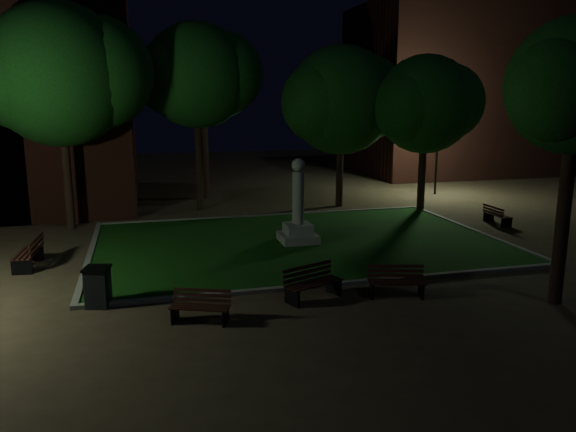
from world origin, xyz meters
The scene contains 18 objects.
ground centered at (0.00, 0.00, 0.00)m, with size 80.00×80.00×0.00m, color #4C3B29.
lawn centered at (0.00, 2.00, 0.04)m, with size 15.00×10.00×0.08m, color #154810.
lawn_kerb centered at (0.00, 2.00, 0.06)m, with size 15.40×10.40×0.12m.
monument centered at (0.00, 2.00, 0.96)m, with size 1.40×1.40×3.20m.
building_far centered at (18.00, 20.00, 6.00)m, with size 16.00×10.00×12.00m, color #451D16.
tree_north_wl centered at (-2.81, 9.55, 6.53)m, with size 6.13×5.01×9.04m.
tree_north_er centered at (4.24, 8.82, 5.37)m, with size 6.64×5.42×8.08m.
tree_ne centered at (7.64, 6.50, 5.18)m, with size 5.73×4.68×7.53m.
tree_nw centered at (-8.59, 6.83, 6.40)m, with size 7.14×5.83×9.32m.
tree_far_north centered at (-2.17, 12.78, 6.01)m, with size 5.19×4.24×8.13m.
lamppost_nw centered at (-10.41, 10.50, 3.26)m, with size 1.18×0.28×4.69m.
lamppost_ne centered at (10.73, 10.82, 2.96)m, with size 1.18×0.28×4.20m.
bench_near_left centered at (-1.26, -3.95, 0.44)m, with size 1.81×1.20×0.94m.
bench_near_right centered at (1.09, -4.34, 0.41)m, with size 1.67×0.96×0.87m.
bench_west_near centered at (-4.43, -4.82, 0.38)m, with size 1.56×1.02×0.81m.
bench_left_side centered at (-9.38, 1.23, 0.47)m, with size 0.75×1.84×0.99m.
bench_right_side centered at (9.39, 2.99, 0.39)m, with size 0.53×1.50×0.82m.
trash_bin centered at (-6.97, -3.05, 0.56)m, with size 0.78×0.78×1.10m.
Camera 1 is at (-5.66, -18.11, 5.49)m, focal length 35.00 mm.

